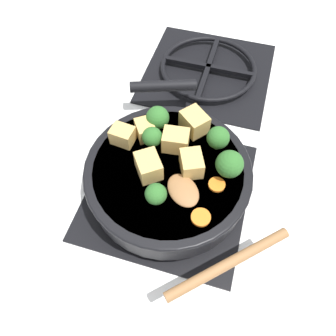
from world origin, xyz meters
The scene contains 18 objects.
ground_plane centered at (0.00, 0.00, 0.00)m, with size 2.40×2.40×0.00m, color white.
front_burner_grate centered at (0.00, 0.00, 0.01)m, with size 0.31×0.31×0.03m.
rear_burner_grate centered at (0.00, 0.36, 0.01)m, with size 0.31×0.31×0.03m.
skillet_pan centered at (0.00, 0.00, 0.06)m, with size 0.30×0.39×0.06m.
wooden_spoon centered at (0.09, -0.09, 0.09)m, with size 0.22×0.22×0.02m.
tofu_cube_center_large centered at (-0.06, 0.06, 0.10)m, with size 0.04×0.03×0.03m, color tan.
tofu_cube_near_handle centered at (-0.03, -0.02, 0.11)m, with size 0.05×0.04×0.04m, color tan.
tofu_cube_east_chunk centered at (0.02, 0.10, 0.11)m, with size 0.05×0.04×0.04m, color tan.
tofu_cube_west_chunk centered at (0.04, 0.01, 0.10)m, with size 0.05×0.04×0.04m, color tan.
tofu_cube_back_piece centered at (-0.10, 0.03, 0.10)m, with size 0.04×0.03×0.03m, color tan.
tofu_cube_front_piece centered at (0.00, 0.05, 0.11)m, with size 0.05×0.04×0.04m, color tan.
broccoli_floret_near_spoon centered at (-0.04, 0.04, 0.11)m, with size 0.04×0.04×0.04m.
broccoli_floret_center_top centered at (0.00, -0.07, 0.11)m, with size 0.04×0.04×0.04m.
broccoli_floret_east_rim centered at (-0.04, 0.08, 0.11)m, with size 0.04×0.04×0.05m.
broccoli_floret_west_rim centered at (0.10, 0.02, 0.12)m, with size 0.05×0.05×0.05m.
broccoli_floret_north_edge centered at (0.07, 0.07, 0.11)m, with size 0.04×0.04×0.05m.
carrot_slice_orange_thin centered at (0.08, -0.08, 0.09)m, with size 0.03×0.03×0.01m, color orange.
carrot_slice_near_center centered at (0.09, -0.01, 0.09)m, with size 0.03×0.03×0.01m, color orange.
Camera 1 is at (0.09, -0.30, 0.58)m, focal length 35.00 mm.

